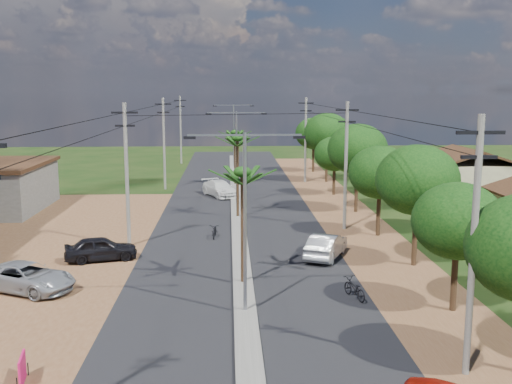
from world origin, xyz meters
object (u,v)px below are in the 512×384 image
car_silver_mid (326,246)px  car_parked_silver (27,278)px  car_white_far (220,189)px  moto_rider_east (354,289)px  car_parked_dark (101,249)px  roadside_sign (22,370)px

car_silver_mid → car_parked_silver: 16.43m
car_white_far → moto_rider_east: 28.73m
car_white_far → moto_rider_east: bearing=-101.3°
car_white_far → moto_rider_east: size_ratio=2.66×
car_white_far → car_parked_dark: bearing=-132.4°
car_silver_mid → car_parked_dark: (-13.09, 0.08, -0.02)m
car_parked_dark → car_silver_mid: bearing=-105.4°
car_silver_mid → car_parked_dark: 13.09m
car_white_far → roadside_sign: 36.16m
car_silver_mid → car_parked_silver: size_ratio=0.88×
car_parked_dark → moto_rider_east: 15.05m
moto_rider_east → roadside_sign: size_ratio=1.54×
car_parked_silver → moto_rider_east: car_parked_silver is taller
car_parked_dark → roadside_sign: 14.77m
car_white_far → car_parked_dark: car_white_far is taller
moto_rider_east → car_silver_mid: bearing=-107.2°
car_parked_dark → car_parked_silver: bearing=139.5°
car_silver_mid → car_parked_silver: car_silver_mid is taller
car_parked_dark → roadside_sign: bearing=166.7°
car_white_far → car_parked_silver: (-9.09, -26.13, -0.02)m
car_white_far → roadside_sign: size_ratio=4.11×
car_silver_mid → car_parked_dark: car_silver_mid is taller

